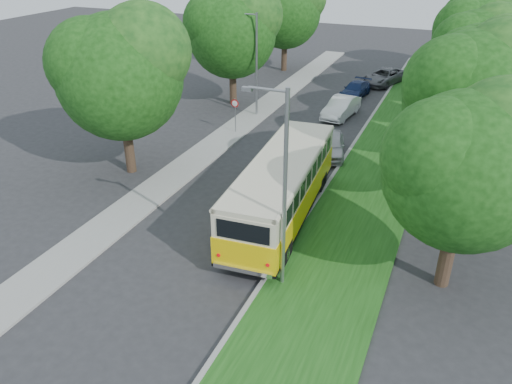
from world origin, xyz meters
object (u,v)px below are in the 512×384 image
at_px(lamppost_far, 255,61).
at_px(car_blue, 355,90).
at_px(lamppost_near, 282,186).
at_px(vintage_bus, 282,190).
at_px(car_white, 341,107).
at_px(car_silver, 331,145).
at_px(car_grey, 384,77).

xyz_separation_m(lamppost_far, car_blue, (5.89, 7.76, -3.50)).
distance_m(lamppost_near, vintage_bus, 5.77).
bearing_deg(lamppost_far, car_white, 19.89).
bearing_deg(car_silver, lamppost_near, -97.18).
relative_size(lamppost_near, lamppost_far, 1.07).
distance_m(lamppost_near, car_white, 21.20).
bearing_deg(lamppost_near, car_blue, 96.55).
distance_m(vintage_bus, car_grey, 26.39).
relative_size(lamppost_near, car_blue, 1.89).
xyz_separation_m(car_silver, car_grey, (0.07, 17.84, 0.01)).
height_order(car_white, car_blue, car_white).
xyz_separation_m(vintage_bus, car_silver, (0.14, 8.53, -0.91)).
relative_size(car_blue, car_grey, 0.83).
xyz_separation_m(car_blue, car_grey, (1.51, 4.88, 0.09)).
xyz_separation_m(car_silver, car_blue, (-1.44, 12.96, -0.08)).
height_order(vintage_bus, car_white, vintage_bus).
height_order(lamppost_near, lamppost_far, lamppost_near).
height_order(lamppost_far, car_silver, lamppost_far).
relative_size(lamppost_far, car_blue, 1.77).
distance_m(lamppost_far, car_white, 7.29).
bearing_deg(car_blue, lamppost_near, -76.91).
xyz_separation_m(lamppost_far, car_silver, (7.33, -5.20, -3.42)).
distance_m(lamppost_far, car_grey, 15.04).
bearing_deg(car_silver, car_blue, 82.42).
relative_size(lamppost_far, vintage_bus, 0.69).
bearing_deg(car_grey, lamppost_near, -68.37).
distance_m(car_silver, car_blue, 13.04).
xyz_separation_m(lamppost_far, car_grey, (7.41, 12.64, -3.41)).
relative_size(lamppost_near, car_grey, 1.57).
bearing_deg(lamppost_far, car_blue, 52.78).
height_order(lamppost_near, car_grey, lamppost_near).
xyz_separation_m(lamppost_near, car_blue, (-3.01, 26.26, -3.75)).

